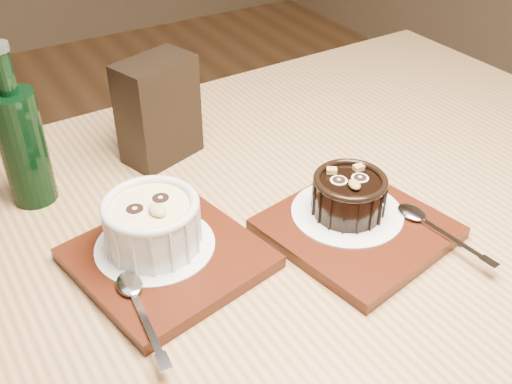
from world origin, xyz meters
TOP-DOWN VIEW (x-y plane):
  - table at (0.19, -0.16)m, footprint 1.22×0.84m
  - tray_left at (0.07, -0.14)m, footprint 0.21×0.21m
  - doily_left at (0.07, -0.12)m, footprint 0.13×0.13m
  - ramekin_white at (0.07, -0.12)m, footprint 0.10×0.10m
  - spoon_left at (0.02, -0.20)m, footprint 0.04×0.14m
  - tray_right at (0.28, -0.20)m, footprint 0.21×0.21m
  - doily_right at (0.28, -0.18)m, footprint 0.13×0.13m
  - ramekin_dark at (0.28, -0.18)m, footprint 0.08×0.08m
  - spoon_right at (0.35, -0.26)m, footprint 0.04×0.14m
  - condiment_stand at (0.16, 0.07)m, footprint 0.11×0.09m
  - green_bottle at (-0.02, 0.06)m, footprint 0.05×0.05m

SIDE VIEW (x-z plane):
  - table at x=0.19m, z-range 0.28..1.03m
  - tray_left at x=0.07m, z-range 0.75..0.76m
  - tray_right at x=0.28m, z-range 0.75..0.76m
  - doily_left at x=0.07m, z-range 0.77..0.77m
  - doily_right at x=0.28m, z-range 0.77..0.77m
  - spoon_left at x=0.02m, z-range 0.77..0.77m
  - spoon_right at x=0.35m, z-range 0.77..0.77m
  - ramekin_dark at x=0.28m, z-range 0.77..0.82m
  - ramekin_white at x=0.07m, z-range 0.77..0.83m
  - condiment_stand at x=0.16m, z-range 0.75..0.89m
  - green_bottle at x=-0.02m, z-range 0.73..0.93m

